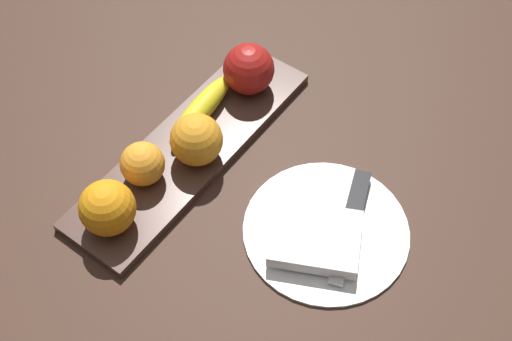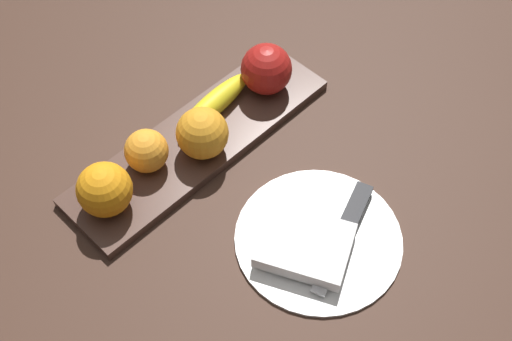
% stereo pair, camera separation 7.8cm
% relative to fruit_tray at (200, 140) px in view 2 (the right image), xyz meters
% --- Properties ---
extents(ground_plane, '(2.40, 2.40, 0.00)m').
position_rel_fruit_tray_xyz_m(ground_plane, '(0.05, 0.01, -0.01)').
color(ground_plane, '#3F281D').
extents(fruit_tray, '(0.44, 0.12, 0.01)m').
position_rel_fruit_tray_xyz_m(fruit_tray, '(0.00, 0.00, 0.00)').
color(fruit_tray, '#4B332A').
rests_on(fruit_tray, ground_plane).
extents(apple, '(0.08, 0.08, 0.08)m').
position_rel_fruit_tray_xyz_m(apple, '(-0.14, 0.00, 0.05)').
color(apple, '#A71B17').
rests_on(apple, fruit_tray).
extents(banana, '(0.16, 0.05, 0.03)m').
position_rel_fruit_tray_xyz_m(banana, '(-0.05, -0.02, 0.02)').
color(banana, yellow).
rests_on(banana, fruit_tray).
extents(orange_near_apple, '(0.06, 0.06, 0.06)m').
position_rel_fruit_tray_xyz_m(orange_near_apple, '(0.08, -0.01, 0.04)').
color(orange_near_apple, orange).
rests_on(orange_near_apple, fruit_tray).
extents(orange_near_banana, '(0.08, 0.08, 0.08)m').
position_rel_fruit_tray_xyz_m(orange_near_banana, '(0.17, 0.00, 0.05)').
color(orange_near_banana, orange).
rests_on(orange_near_banana, fruit_tray).
extents(orange_center, '(0.08, 0.08, 0.08)m').
position_rel_fruit_tray_xyz_m(orange_center, '(0.01, 0.02, 0.05)').
color(orange_center, orange).
rests_on(orange_center, fruit_tray).
extents(dinner_plate, '(0.23, 0.23, 0.01)m').
position_rel_fruit_tray_xyz_m(dinner_plate, '(0.00, 0.24, -0.00)').
color(dinner_plate, white).
rests_on(dinner_plate, ground_plane).
extents(folded_napkin, '(0.14, 0.15, 0.02)m').
position_rel_fruit_tray_xyz_m(folded_napkin, '(0.03, 0.24, 0.01)').
color(folded_napkin, white).
rests_on(folded_napkin, dinner_plate).
extents(knife, '(0.18, 0.08, 0.01)m').
position_rel_fruit_tray_xyz_m(knife, '(-0.05, 0.25, 0.01)').
color(knife, silver).
rests_on(knife, dinner_plate).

